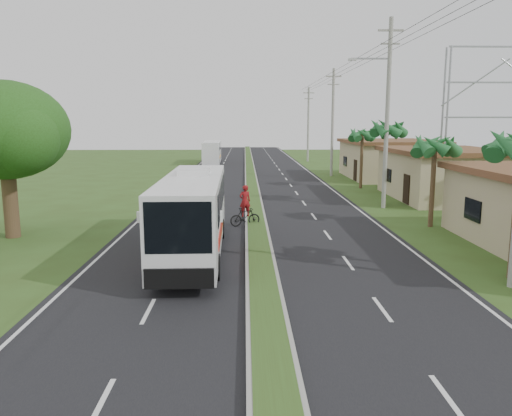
{
  "coord_description": "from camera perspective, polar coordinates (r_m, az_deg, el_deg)",
  "views": [
    {
      "loc": [
        -0.61,
        -14.16,
        5.55
      ],
      "look_at": [
        -0.12,
        7.68,
        1.8
      ],
      "focal_mm": 35.0,
      "sensor_mm": 36.0,
      "label": 1
    }
  ],
  "objects": [
    {
      "name": "palm_verge_c",
      "position": [
        34.47,
        14.73,
        8.71
      ],
      "size": [
        2.4,
        2.4,
        5.85
      ],
      "color": "#473321",
      "rests_on": "ground"
    },
    {
      "name": "utility_pole_d",
      "position": [
        72.73,
        5.99,
        9.59
      ],
      "size": [
        1.6,
        0.28,
        10.5
      ],
      "color": "gray",
      "rests_on": "ground"
    },
    {
      "name": "palm_verge_d",
      "position": [
        43.32,
        12.06,
        8.2
      ],
      "size": [
        2.4,
        2.4,
        5.25
      ],
      "color": "#473321",
      "rests_on": "ground"
    },
    {
      "name": "utility_pole_b",
      "position": [
        33.42,
        14.73,
        10.64
      ],
      "size": [
        3.2,
        0.28,
        12.0
      ],
      "color": "gray",
      "rests_on": "ground"
    },
    {
      "name": "coach_bus_far",
      "position": [
        69.37,
        -5.04,
        6.52
      ],
      "size": [
        2.46,
        10.34,
        3.0
      ],
      "rotation": [
        0.0,
        0.0,
        0.02
      ],
      "color": "white",
      "rests_on": "ground"
    },
    {
      "name": "road_asphalt",
      "position": [
        34.61,
        -0.26,
        0.53
      ],
      "size": [
        14.0,
        160.0,
        0.02
      ],
      "primitive_type": "cube",
      "color": "black",
      "rests_on": "ground"
    },
    {
      "name": "utility_pole_c",
      "position": [
        52.95,
        8.74,
        9.76
      ],
      "size": [
        1.6,
        0.28,
        11.0
      ],
      "color": "gray",
      "rests_on": "ground"
    },
    {
      "name": "shop_mid",
      "position": [
        39.17,
        20.66,
        3.71
      ],
      "size": [
        7.6,
        10.6,
        3.67
      ],
      "color": "tan",
      "rests_on": "ground"
    },
    {
      "name": "palm_verge_b",
      "position": [
        28.03,
        19.78,
        6.74
      ],
      "size": [
        2.4,
        2.4,
        5.05
      ],
      "color": "#473321",
      "rests_on": "ground"
    },
    {
      "name": "lane_edge_left",
      "position": [
        35.13,
        -11.26,
        0.46
      ],
      "size": [
        0.12,
        160.0,
        0.01
      ],
      "primitive_type": "cube",
      "color": "silver",
      "rests_on": "ground"
    },
    {
      "name": "ground",
      "position": [
        15.22,
        1.13,
        -11.65
      ],
      "size": [
        180.0,
        180.0,
        0.0
      ],
      "primitive_type": "plane",
      "color": "#344A1B",
      "rests_on": "ground"
    },
    {
      "name": "motorcyclist",
      "position": [
        26.88,
        -1.26,
        -0.4
      ],
      "size": [
        1.73,
        0.97,
        2.25
      ],
      "rotation": [
        0.0,
        0.0,
        0.32
      ],
      "color": "black",
      "rests_on": "ground"
    },
    {
      "name": "shop_far",
      "position": [
        52.37,
        14.98,
        5.45
      ],
      "size": [
        8.6,
        11.6,
        3.82
      ],
      "color": "tan",
      "rests_on": "ground"
    },
    {
      "name": "lane_edge_right",
      "position": [
        35.37,
        10.65,
        0.54
      ],
      "size": [
        0.12,
        160.0,
        0.01
      ],
      "primitive_type": "cube",
      "color": "silver",
      "rests_on": "ground"
    },
    {
      "name": "coach_bus_main",
      "position": [
        21.09,
        -7.16,
        -0.08
      ],
      "size": [
        2.54,
        11.19,
        3.6
      ],
      "rotation": [
        0.0,
        0.0,
        0.02
      ],
      "color": "white",
      "rests_on": "ground"
    },
    {
      "name": "median_strip",
      "position": [
        34.59,
        -0.26,
        0.68
      ],
      "size": [
        1.2,
        160.0,
        0.18
      ],
      "color": "gray",
      "rests_on": "ground"
    },
    {
      "name": "billboard_lattice",
      "position": [
        49.63,
        26.26,
        10.23
      ],
      "size": [
        10.18,
        1.18,
        12.07
      ],
      "color": "gray",
      "rests_on": "ground"
    },
    {
      "name": "shade_tree",
      "position": [
        26.77,
        -26.99,
        7.58
      ],
      "size": [
        6.3,
        6.0,
        7.54
      ],
      "color": "#473321",
      "rests_on": "ground"
    }
  ]
}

